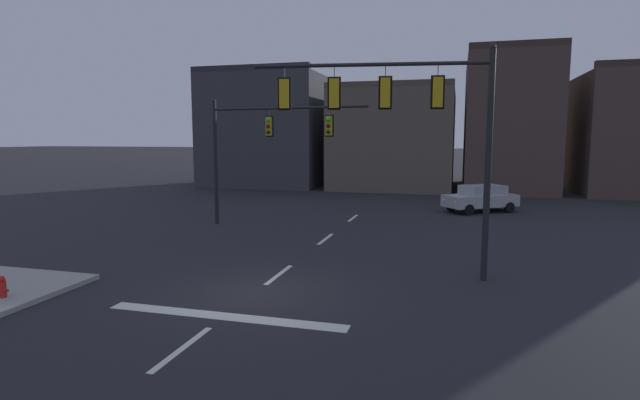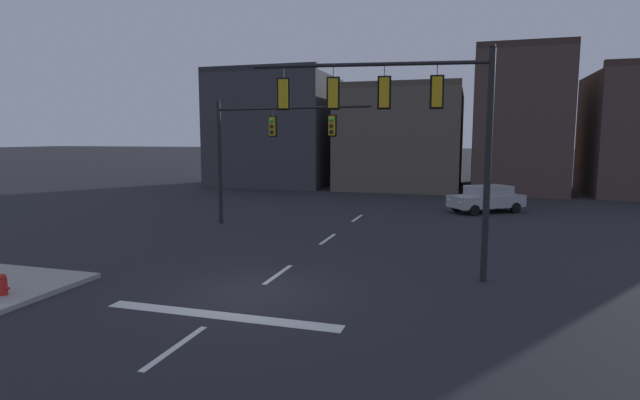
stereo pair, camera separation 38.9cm
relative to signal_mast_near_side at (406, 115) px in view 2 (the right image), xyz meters
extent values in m
plane|color=#232328|center=(-3.98, -2.77, -5.15)|extent=(400.00, 400.00, 0.00)
cube|color=silver|center=(-3.98, -4.77, -5.15)|extent=(6.40, 0.50, 0.01)
cube|color=silver|center=(-3.98, -6.77, -5.15)|extent=(0.16, 2.40, 0.01)
cube|color=silver|center=(-3.98, -0.77, -5.15)|extent=(0.16, 2.40, 0.01)
cube|color=silver|center=(-3.98, 5.23, -5.15)|extent=(0.16, 2.40, 0.01)
cube|color=silver|center=(-3.98, 11.23, -5.15)|extent=(0.16, 2.40, 0.01)
cylinder|color=black|center=(2.46, 0.34, -1.60)|extent=(0.20, 0.20, 7.11)
cylinder|color=black|center=(-1.14, -0.18, 1.55)|extent=(7.22, 1.17, 0.12)
sphere|color=black|center=(2.46, 0.34, 2.00)|extent=(0.18, 0.18, 0.18)
cylinder|color=#56565B|center=(0.90, 0.12, 1.31)|extent=(0.03, 0.03, 0.35)
cube|color=gold|center=(0.90, 0.12, 0.69)|extent=(0.33, 0.28, 0.90)
sphere|color=green|center=(0.88, 0.24, 0.97)|extent=(0.20, 0.20, 0.20)
sphere|color=#2D2314|center=(0.88, 0.24, 0.69)|extent=(0.20, 0.20, 0.20)
sphere|color=black|center=(0.88, 0.24, 0.40)|extent=(0.20, 0.20, 0.20)
cube|color=black|center=(0.90, 0.10, 0.69)|extent=(0.42, 0.09, 1.02)
cylinder|color=#56565B|center=(-0.67, -0.11, 1.31)|extent=(0.03, 0.03, 0.35)
cube|color=gold|center=(-0.67, -0.11, 0.69)|extent=(0.33, 0.28, 0.90)
sphere|color=green|center=(-0.69, 0.02, 0.97)|extent=(0.20, 0.20, 0.20)
sphere|color=#2D2314|center=(-0.69, 0.02, 0.69)|extent=(0.20, 0.20, 0.20)
sphere|color=black|center=(-0.69, 0.02, 0.40)|extent=(0.20, 0.20, 0.20)
cube|color=black|center=(-0.67, -0.13, 0.69)|extent=(0.42, 0.09, 1.02)
cylinder|color=#56565B|center=(-2.24, -0.34, 1.31)|extent=(0.03, 0.03, 0.35)
cube|color=gold|center=(-2.24, -0.34, 0.69)|extent=(0.33, 0.28, 0.90)
sphere|color=green|center=(-2.25, -0.21, 0.97)|extent=(0.20, 0.20, 0.20)
sphere|color=#2D2314|center=(-2.25, -0.21, 0.69)|extent=(0.20, 0.20, 0.20)
sphere|color=black|center=(-2.25, -0.21, 0.40)|extent=(0.20, 0.20, 0.20)
cube|color=black|center=(-2.23, -0.36, 0.69)|extent=(0.42, 0.09, 1.02)
cylinder|color=#56565B|center=(-3.80, -0.57, 1.31)|extent=(0.03, 0.03, 0.35)
cube|color=gold|center=(-3.80, -0.57, 0.69)|extent=(0.33, 0.28, 0.90)
sphere|color=green|center=(-3.82, -0.44, 0.97)|extent=(0.20, 0.20, 0.20)
sphere|color=#2D2314|center=(-3.82, -0.44, 0.69)|extent=(0.20, 0.20, 0.20)
sphere|color=black|center=(-3.82, -0.44, 0.40)|extent=(0.20, 0.20, 0.20)
cube|color=black|center=(-3.80, -0.59, 0.69)|extent=(0.42, 0.09, 1.02)
cylinder|color=black|center=(-10.48, 7.61, -2.02)|extent=(0.20, 0.20, 6.26)
cylinder|color=black|center=(-6.45, 7.23, 0.72)|extent=(8.07, 0.89, 0.12)
sphere|color=black|center=(-10.48, 7.61, 1.16)|extent=(0.18, 0.18, 0.18)
cylinder|color=#56565B|center=(-7.38, 7.32, 0.49)|extent=(0.03, 0.03, 0.35)
cube|color=gold|center=(-7.38, 7.32, -0.14)|extent=(0.32, 0.27, 0.90)
sphere|color=green|center=(-7.39, 7.19, 0.14)|extent=(0.20, 0.20, 0.20)
sphere|color=#2D2314|center=(-7.39, 7.19, -0.14)|extent=(0.20, 0.20, 0.20)
sphere|color=black|center=(-7.39, 7.19, -0.42)|extent=(0.20, 0.20, 0.20)
cube|color=black|center=(-7.38, 7.34, -0.14)|extent=(0.42, 0.07, 1.02)
cylinder|color=#56565B|center=(-4.28, 7.02, 0.49)|extent=(0.03, 0.03, 0.35)
cube|color=gold|center=(-4.28, 7.02, -0.14)|extent=(0.32, 0.27, 0.90)
sphere|color=green|center=(-4.29, 6.89, 0.14)|extent=(0.20, 0.20, 0.20)
sphere|color=#2D2314|center=(-4.29, 6.89, -0.14)|extent=(0.20, 0.20, 0.20)
sphere|color=black|center=(-4.29, 6.89, -0.42)|extent=(0.20, 0.20, 0.20)
cube|color=black|center=(-4.28, 7.04, -0.14)|extent=(0.42, 0.07, 1.02)
cube|color=#9EA0A5|center=(2.95, 15.57, -4.45)|extent=(4.62, 4.04, 0.70)
cube|color=#9EA0A5|center=(3.07, 15.66, -3.82)|extent=(2.93, 2.74, 0.56)
cube|color=#2D3842|center=(2.45, 15.21, -3.84)|extent=(1.09, 1.38, 0.47)
cube|color=#2D3842|center=(4.02, 16.35, -3.84)|extent=(1.07, 1.36, 0.46)
cylinder|color=black|center=(2.27, 14.03, -4.83)|extent=(0.65, 0.55, 0.64)
cylinder|color=black|center=(1.27, 15.41, -4.83)|extent=(0.65, 0.55, 0.64)
cylinder|color=black|center=(4.62, 15.74, -4.83)|extent=(0.65, 0.55, 0.64)
cylinder|color=black|center=(3.62, 17.11, -4.83)|extent=(0.65, 0.55, 0.64)
sphere|color=silver|center=(1.52, 13.83, -4.40)|extent=(0.16, 0.16, 0.16)
sphere|color=silver|center=(0.84, 14.76, -4.40)|extent=(0.16, 0.16, 0.16)
cube|color=maroon|center=(4.71, 16.85, -4.37)|extent=(0.83, 1.13, 0.12)
cylinder|color=red|center=(-10.28, -5.40, -4.83)|extent=(0.22, 0.22, 0.55)
cylinder|color=red|center=(-10.28, -5.40, -5.10)|extent=(0.30, 0.30, 0.10)
sphere|color=red|center=(-10.28, -5.40, -4.50)|extent=(0.20, 0.20, 0.20)
cylinder|color=red|center=(-10.13, -5.40, -4.80)|extent=(0.10, 0.08, 0.08)
cube|color=#38383D|center=(-15.74, 28.74, -0.11)|extent=(10.73, 9.34, 10.08)
cube|color=#2B2B30|center=(-15.74, 24.37, 5.18)|extent=(10.73, 0.60, 0.50)
cube|color=brown|center=(-3.96, 30.98, -0.95)|extent=(10.26, 13.82, 8.40)
cube|color=#493F35|center=(-3.96, 24.37, 3.50)|extent=(10.26, 0.60, 0.50)
cube|color=#473833|center=(5.57, 30.82, 0.34)|extent=(7.00, 13.51, 10.99)
cube|color=#3A2B26|center=(5.57, 24.37, 6.09)|extent=(7.00, 0.60, 0.50)
camera|label=1|loc=(1.56, -15.80, -0.68)|focal=28.06mm
camera|label=2|loc=(1.93, -15.69, -0.68)|focal=28.06mm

